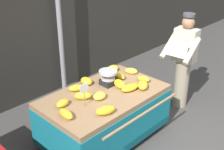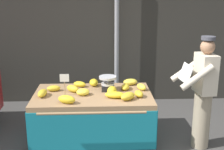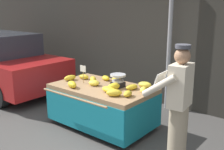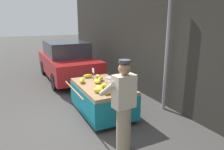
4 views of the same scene
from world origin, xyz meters
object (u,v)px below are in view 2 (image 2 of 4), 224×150
(banana_bunch_5, at_px, (73,89))
(banana_bunch_6, at_px, (80,84))
(banana_bunch_0, at_px, (112,90))
(banana_bunch_2, at_px, (42,93))
(banana_bunch_4, at_px, (128,96))
(banana_bunch_3, at_px, (115,95))
(banana_bunch_9, at_px, (54,88))
(vendor_person, at_px, (203,93))
(price_sign, at_px, (64,80))
(banana_cart, at_px, (93,106))
(weighing_scale, at_px, (108,83))
(banana_bunch_8, at_px, (139,94))
(banana_bunch_10, at_px, (130,82))
(banana_bunch_11, at_px, (141,87))
(banana_bunch_12, at_px, (125,87))
(banana_bunch_13, at_px, (67,99))
(banana_bunch_7, at_px, (83,92))
(banana_bunch_1, at_px, (94,83))
(street_pole, at_px, (117,36))

(banana_bunch_5, distance_m, banana_bunch_6, 0.28)
(banana_bunch_0, distance_m, banana_bunch_2, 1.06)
(banana_bunch_2, relative_size, banana_bunch_4, 1.05)
(banana_bunch_3, height_order, banana_bunch_5, banana_bunch_5)
(banana_bunch_0, height_order, banana_bunch_9, banana_bunch_0)
(vendor_person, bearing_deg, price_sign, 173.31)
(banana_cart, relative_size, banana_bunch_6, 8.45)
(weighing_scale, relative_size, banana_bunch_4, 1.11)
(banana_bunch_2, relative_size, banana_bunch_8, 1.32)
(price_sign, bearing_deg, banana_bunch_10, 25.26)
(banana_bunch_3, bearing_deg, banana_cart, 148.40)
(banana_bunch_11, relative_size, banana_bunch_12, 0.86)
(banana_bunch_13, bearing_deg, banana_bunch_9, 115.20)
(banana_cart, height_order, banana_bunch_2, banana_bunch_2)
(banana_bunch_11, bearing_deg, banana_bunch_13, -154.18)
(banana_bunch_4, relative_size, banana_bunch_12, 1.04)
(banana_bunch_5, bearing_deg, banana_bunch_2, -157.20)
(banana_bunch_0, distance_m, banana_bunch_3, 0.18)
(banana_bunch_4, relative_size, banana_bunch_7, 1.26)
(price_sign, distance_m, banana_bunch_7, 0.34)
(price_sign, distance_m, banana_bunch_0, 0.75)
(banana_bunch_8, distance_m, vendor_person, 0.94)
(banana_bunch_1, distance_m, banana_bunch_11, 0.81)
(banana_cart, xyz_separation_m, banana_bunch_11, (0.79, 0.16, 0.25))
(banana_bunch_2, bearing_deg, banana_bunch_10, 20.69)
(banana_bunch_6, bearing_deg, banana_bunch_5, -109.78)
(banana_bunch_9, bearing_deg, banana_cart, -14.22)
(banana_bunch_10, distance_m, banana_bunch_11, 0.32)
(street_pole, height_order, banana_bunch_4, street_pole)
(weighing_scale, xyz_separation_m, banana_bunch_2, (-1.00, -0.25, -0.07))
(price_sign, bearing_deg, banana_cart, 8.06)
(banana_bunch_8, height_order, banana_bunch_10, banana_bunch_10)
(weighing_scale, xyz_separation_m, banana_bunch_10, (0.39, 0.28, -0.07))
(street_pole, xyz_separation_m, banana_bunch_10, (0.17, -1.18, -0.61))
(banana_bunch_6, height_order, banana_bunch_10, banana_bunch_10)
(banana_cart, bearing_deg, banana_bunch_8, -13.76)
(banana_bunch_0, bearing_deg, vendor_person, -11.39)
(street_pole, relative_size, price_sign, 8.46)
(price_sign, bearing_deg, banana_bunch_4, -14.17)
(banana_bunch_1, bearing_deg, banana_bunch_13, -115.22)
(banana_cart, distance_m, banana_bunch_5, 0.42)
(banana_bunch_0, xyz_separation_m, vendor_person, (1.34, -0.27, 0.03))
(price_sign, xyz_separation_m, banana_bunch_1, (0.43, 0.46, -0.19))
(banana_bunch_12, height_order, vendor_person, vendor_person)
(banana_bunch_3, height_order, banana_bunch_4, banana_bunch_4)
(banana_bunch_2, height_order, banana_bunch_13, banana_bunch_13)
(weighing_scale, distance_m, banana_bunch_11, 0.55)
(banana_bunch_9, xyz_separation_m, banana_bunch_12, (1.15, 0.02, -0.00))
(banana_bunch_3, distance_m, vendor_person, 1.30)
(banana_bunch_6, height_order, vendor_person, vendor_person)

